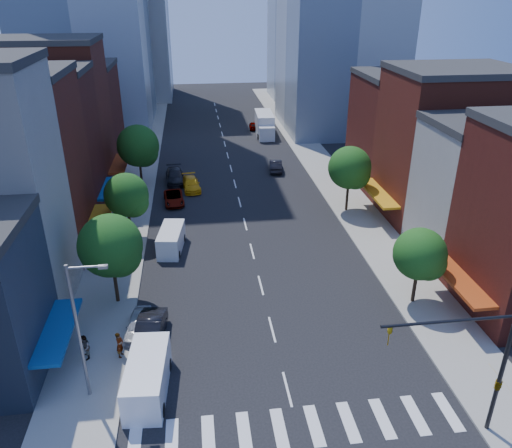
% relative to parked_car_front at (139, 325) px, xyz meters
% --- Properties ---
extents(ground, '(220.00, 220.00, 0.00)m').
position_rel_parked_car_front_xyz_m(ground, '(9.50, -6.81, -0.70)').
color(ground, black).
rests_on(ground, ground).
extents(sidewalk_left, '(5.00, 120.00, 0.15)m').
position_rel_parked_car_front_xyz_m(sidewalk_left, '(-3.00, 33.19, -0.62)').
color(sidewalk_left, gray).
rests_on(sidewalk_left, ground).
extents(sidewalk_right, '(5.00, 120.00, 0.15)m').
position_rel_parked_car_front_xyz_m(sidewalk_right, '(22.00, 33.19, -0.62)').
color(sidewalk_right, gray).
rests_on(sidewalk_right, ground).
extents(crosswalk, '(19.00, 3.00, 0.01)m').
position_rel_parked_car_front_xyz_m(crosswalk, '(9.50, -9.81, -0.69)').
color(crosswalk, silver).
rests_on(crosswalk, ground).
extents(bldg_left_2, '(12.00, 9.00, 16.00)m').
position_rel_parked_car_front_xyz_m(bldg_left_2, '(-11.50, 13.69, 7.30)').
color(bldg_left_2, '#5E2216').
rests_on(bldg_left_2, ground).
extents(bldg_left_3, '(12.00, 8.00, 15.00)m').
position_rel_parked_car_front_xyz_m(bldg_left_3, '(-11.50, 22.19, 6.80)').
color(bldg_left_3, '#521B14').
rests_on(bldg_left_3, ground).
extents(bldg_left_4, '(12.00, 9.00, 17.00)m').
position_rel_parked_car_front_xyz_m(bldg_left_4, '(-11.50, 30.69, 7.80)').
color(bldg_left_4, '#5E2216').
rests_on(bldg_left_4, ground).
extents(bldg_left_5, '(12.00, 10.00, 13.00)m').
position_rel_parked_car_front_xyz_m(bldg_left_5, '(-11.50, 40.19, 5.80)').
color(bldg_left_5, '#521B14').
rests_on(bldg_left_5, ground).
extents(bldg_right_1, '(12.00, 8.00, 12.00)m').
position_rel_parked_car_front_xyz_m(bldg_right_1, '(30.50, 8.19, 5.30)').
color(bldg_right_1, silver).
rests_on(bldg_right_1, ground).
extents(bldg_right_2, '(12.00, 10.00, 15.00)m').
position_rel_parked_car_front_xyz_m(bldg_right_2, '(30.50, 17.19, 6.80)').
color(bldg_right_2, '#5E2216').
rests_on(bldg_right_2, ground).
extents(bldg_right_3, '(12.00, 10.00, 13.00)m').
position_rel_parked_car_front_xyz_m(bldg_right_3, '(30.50, 27.19, 5.80)').
color(bldg_right_3, '#521B14').
rests_on(bldg_right_3, ground).
extents(traffic_signal, '(7.24, 2.24, 8.00)m').
position_rel_parked_car_front_xyz_m(traffic_signal, '(19.44, -11.31, 3.46)').
color(traffic_signal, black).
rests_on(traffic_signal, sidewalk_right).
extents(streetlight, '(2.25, 0.25, 9.00)m').
position_rel_parked_car_front_xyz_m(streetlight, '(-2.31, -5.81, 4.58)').
color(streetlight, slate).
rests_on(streetlight, sidewalk_left).
extents(tree_left_near, '(4.80, 4.80, 7.30)m').
position_rel_parked_car_front_xyz_m(tree_left_near, '(-1.85, 4.11, 4.17)').
color(tree_left_near, black).
rests_on(tree_left_near, sidewalk_left).
extents(tree_left_mid, '(4.20, 4.20, 6.65)m').
position_rel_parked_car_front_xyz_m(tree_left_mid, '(-1.85, 15.11, 3.83)').
color(tree_left_mid, black).
rests_on(tree_left_mid, sidewalk_left).
extents(tree_left_far, '(5.00, 5.00, 7.75)m').
position_rel_parked_car_front_xyz_m(tree_left_far, '(-1.85, 29.11, 4.51)').
color(tree_left_far, black).
rests_on(tree_left_far, sidewalk_left).
extents(tree_right_near, '(4.00, 4.00, 6.20)m').
position_rel_parked_car_front_xyz_m(tree_right_near, '(21.15, 1.11, 3.49)').
color(tree_right_near, black).
rests_on(tree_right_near, sidewalk_right).
extents(tree_right_far, '(4.60, 4.60, 7.20)m').
position_rel_parked_car_front_xyz_m(tree_right_far, '(21.15, 19.11, 4.17)').
color(tree_right_far, black).
rests_on(tree_right_far, sidewalk_right).
extents(parked_car_front, '(2.04, 4.23, 1.39)m').
position_rel_parked_car_front_xyz_m(parked_car_front, '(0.00, 0.00, 0.00)').
color(parked_car_front, silver).
rests_on(parked_car_front, ground).
extents(parked_car_second, '(2.39, 5.19, 1.65)m').
position_rel_parked_car_front_xyz_m(parked_car_second, '(0.83, -1.03, 0.13)').
color(parked_car_second, black).
rests_on(parked_car_second, ground).
extents(parked_car_third, '(2.55, 4.82, 1.29)m').
position_rel_parked_car_front_xyz_m(parked_car_third, '(2.00, 23.84, -0.05)').
color(parked_car_third, '#999999').
rests_on(parked_car_third, ground).
extents(parked_car_rear, '(2.57, 5.60, 1.59)m').
position_rel_parked_car_front_xyz_m(parked_car_rear, '(2.00, 30.81, 0.10)').
color(parked_car_rear, black).
rests_on(parked_car_rear, ground).
extents(cargo_van_near, '(2.66, 5.78, 2.40)m').
position_rel_parked_car_front_xyz_m(cargo_van_near, '(1.03, -6.11, 0.49)').
color(cargo_van_near, white).
rests_on(cargo_van_near, ground).
extents(cargo_van_far, '(2.63, 5.16, 2.10)m').
position_rel_parked_car_front_xyz_m(cargo_van_far, '(1.98, 12.40, 0.34)').
color(cargo_van_far, white).
rests_on(cargo_van_far, ground).
extents(taxi, '(2.54, 5.12, 1.43)m').
position_rel_parked_car_front_xyz_m(taxi, '(4.01, 27.94, 0.02)').
color(taxi, '#EDA80C').
rests_on(taxi, ground).
extents(traffic_car_oncoming, '(2.19, 4.75, 1.51)m').
position_rel_parked_car_front_xyz_m(traffic_car_oncoming, '(15.42, 33.47, 0.06)').
color(traffic_car_oncoming, black).
rests_on(traffic_car_oncoming, ground).
extents(traffic_car_far, '(1.81, 3.90, 1.29)m').
position_rel_parked_car_front_xyz_m(traffic_car_far, '(15.22, 55.68, -0.05)').
color(traffic_car_far, '#999999').
rests_on(traffic_car_far, ground).
extents(box_truck, '(3.14, 9.10, 3.61)m').
position_rel_parked_car_front_xyz_m(box_truck, '(16.53, 51.60, 1.01)').
color(box_truck, silver).
rests_on(box_truck, ground).
extents(pedestrian_near, '(0.61, 0.77, 1.85)m').
position_rel_parked_car_front_xyz_m(pedestrian_near, '(-1.00, -2.53, 0.38)').
color(pedestrian_near, '#999999').
rests_on(pedestrian_near, sidewalk_left).
extents(pedestrian_far, '(0.86, 1.00, 1.80)m').
position_rel_parked_car_front_xyz_m(pedestrian_far, '(-3.26, -2.50, 0.35)').
color(pedestrian_far, '#999999').
rests_on(pedestrian_far, sidewalk_left).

